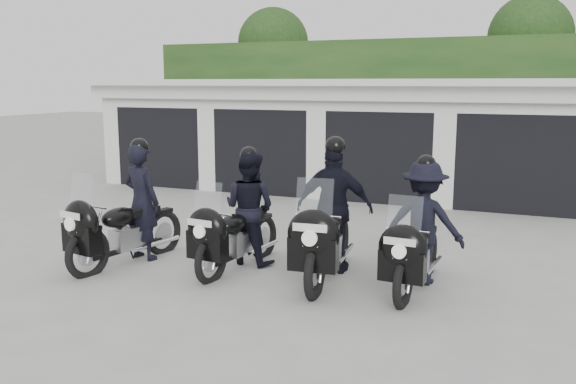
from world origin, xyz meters
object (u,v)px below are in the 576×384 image
at_px(police_bike_a, 127,214).
at_px(police_bike_b, 243,215).
at_px(police_bike_c, 331,217).
at_px(police_bike_d, 421,230).

relative_size(police_bike_a, police_bike_b, 1.05).
bearing_deg(police_bike_c, police_bike_d, -3.92).
bearing_deg(police_bike_d, police_bike_b, -174.83).
distance_m(police_bike_a, police_bike_d, 4.59).
height_order(police_bike_a, police_bike_b, police_bike_a).
height_order(police_bike_c, police_bike_d, police_bike_c).
xyz_separation_m(police_bike_b, police_bike_d, (2.76, 0.10, 0.00)).
distance_m(police_bike_b, police_bike_d, 2.76).
distance_m(police_bike_a, police_bike_b, 1.87).
relative_size(police_bike_a, police_bike_d, 1.05).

